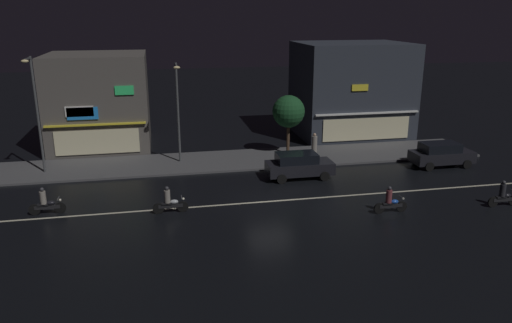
# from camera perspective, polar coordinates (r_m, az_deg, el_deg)

# --- Properties ---
(ground_plane) EXTENTS (140.00, 140.00, 0.00)m
(ground_plane) POSITION_cam_1_polar(r_m,az_deg,el_deg) (28.12, 1.64, -4.66)
(ground_plane) COLOR black
(lane_divider_stripe) EXTENTS (33.10, 0.16, 0.01)m
(lane_divider_stripe) POSITION_cam_1_polar(r_m,az_deg,el_deg) (28.12, 1.64, -4.65)
(lane_divider_stripe) COLOR beige
(lane_divider_stripe) RESTS_ON ground
(sidewalk_far) EXTENTS (34.84, 5.01, 0.14)m
(sidewalk_far) POSITION_cam_1_polar(r_m,az_deg,el_deg) (35.73, -1.32, 0.22)
(sidewalk_far) COLOR #4C4C4F
(sidewalk_far) RESTS_ON ground
(storefront_left_block) EXTENTS (7.44, 7.43, 7.32)m
(storefront_left_block) POSITION_cam_1_polar(r_m,az_deg,el_deg) (40.64, -17.72, 6.68)
(storefront_left_block) COLOR #56514C
(storefront_left_block) RESTS_ON ground
(storefront_center_block) EXTENTS (9.19, 7.54, 7.90)m
(storefront_center_block) POSITION_cam_1_polar(r_m,az_deg,el_deg) (43.60, 10.96, 8.21)
(storefront_center_block) COLOR #2D333D
(storefront_center_block) RESTS_ON ground
(streetlamp_west) EXTENTS (0.44, 1.64, 7.59)m
(streetlamp_west) POSITION_cam_1_polar(r_m,az_deg,el_deg) (34.47, -24.21, 5.83)
(streetlamp_west) COLOR #47494C
(streetlamp_west) RESTS_ON sidewalk_far
(streetlamp_mid) EXTENTS (0.44, 1.64, 6.95)m
(streetlamp_mid) POSITION_cam_1_polar(r_m,az_deg,el_deg) (34.32, -9.07, 6.51)
(streetlamp_mid) COLOR #47494C
(streetlamp_mid) RESTS_ON sidewalk_far
(pedestrian_on_sidewalk) EXTENTS (0.40, 0.40, 1.97)m
(pedestrian_on_sidewalk) POSITION_cam_1_polar(r_m,az_deg,el_deg) (35.45, 6.77, 1.63)
(pedestrian_on_sidewalk) COLOR gray
(pedestrian_on_sidewalk) RESTS_ON sidewalk_far
(street_tree) EXTENTS (2.39, 2.39, 4.40)m
(street_tree) POSITION_cam_1_polar(r_m,az_deg,el_deg) (36.44, 3.80, 5.80)
(street_tree) COLOR #473323
(street_tree) RESTS_ON sidewalk_far
(parked_car_near_kerb) EXTENTS (4.30, 1.98, 1.67)m
(parked_car_near_kerb) POSITION_cam_1_polar(r_m,az_deg,el_deg) (31.89, 4.99, -0.41)
(parked_car_near_kerb) COLOR black
(parked_car_near_kerb) RESTS_ON ground
(parked_car_trailing) EXTENTS (4.30, 1.98, 1.67)m
(parked_car_trailing) POSITION_cam_1_polar(r_m,az_deg,el_deg) (36.60, 20.71, 0.82)
(parked_car_trailing) COLOR black
(parked_car_trailing) RESTS_ON ground
(motorcycle_lead) EXTENTS (1.90, 0.60, 1.52)m
(motorcycle_lead) POSITION_cam_1_polar(r_m,az_deg,el_deg) (28.48, -23.24, -4.46)
(motorcycle_lead) COLOR black
(motorcycle_lead) RESTS_ON ground
(motorcycle_following) EXTENTS (1.90, 0.60, 1.52)m
(motorcycle_following) POSITION_cam_1_polar(r_m,az_deg,el_deg) (27.33, 15.32, -4.53)
(motorcycle_following) COLOR black
(motorcycle_following) RESTS_ON ground
(motorcycle_opposite_lane) EXTENTS (1.90, 0.60, 1.52)m
(motorcycle_opposite_lane) POSITION_cam_1_polar(r_m,az_deg,el_deg) (30.48, 26.80, -3.55)
(motorcycle_opposite_lane) COLOR black
(motorcycle_opposite_lane) RESTS_ON ground
(motorcycle_trailing_far) EXTENTS (1.90, 0.60, 1.52)m
(motorcycle_trailing_far) POSITION_cam_1_polar(r_m,az_deg,el_deg) (26.75, -10.03, -4.64)
(motorcycle_trailing_far) COLOR black
(motorcycle_trailing_far) RESTS_ON ground
(traffic_cone) EXTENTS (0.36, 0.36, 0.55)m
(traffic_cone) POSITION_cam_1_polar(r_m,az_deg,el_deg) (33.07, 3.18, -0.82)
(traffic_cone) COLOR orange
(traffic_cone) RESTS_ON ground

